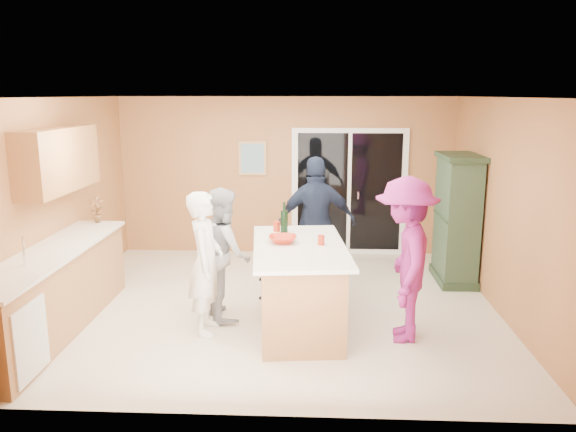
{
  "coord_description": "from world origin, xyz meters",
  "views": [
    {
      "loc": [
        0.47,
        -6.72,
        2.64
      ],
      "look_at": [
        0.15,
        0.1,
        1.15
      ],
      "focal_mm": 35.0,
      "sensor_mm": 36.0,
      "label": 1
    }
  ],
  "objects_px": {
    "woman_navy": "(317,224)",
    "woman_magenta": "(405,260)",
    "kitchen_island": "(299,289)",
    "woman_white": "(206,263)",
    "green_hutch": "(457,220)",
    "woman_grey": "(224,253)"
  },
  "relations": [
    {
      "from": "woman_navy",
      "to": "kitchen_island",
      "type": "bearing_deg",
      "value": 74.19
    },
    {
      "from": "kitchen_island",
      "to": "green_hutch",
      "type": "distance_m",
      "value": 2.84
    },
    {
      "from": "green_hutch",
      "to": "woman_navy",
      "type": "relative_size",
      "value": 1.0
    },
    {
      "from": "woman_white",
      "to": "woman_navy",
      "type": "distance_m",
      "value": 1.97
    },
    {
      "from": "green_hutch",
      "to": "woman_grey",
      "type": "distance_m",
      "value": 3.41
    },
    {
      "from": "woman_white",
      "to": "woman_navy",
      "type": "relative_size",
      "value": 0.88
    },
    {
      "from": "green_hutch",
      "to": "woman_magenta",
      "type": "relative_size",
      "value": 1.02
    },
    {
      "from": "green_hutch",
      "to": "woman_white",
      "type": "height_order",
      "value": "green_hutch"
    },
    {
      "from": "kitchen_island",
      "to": "green_hutch",
      "type": "height_order",
      "value": "green_hutch"
    },
    {
      "from": "woman_grey",
      "to": "woman_magenta",
      "type": "bearing_deg",
      "value": -126.47
    },
    {
      "from": "woman_navy",
      "to": "green_hutch",
      "type": "bearing_deg",
      "value": -176.72
    },
    {
      "from": "woman_navy",
      "to": "woman_magenta",
      "type": "height_order",
      "value": "woman_navy"
    },
    {
      "from": "woman_navy",
      "to": "woman_magenta",
      "type": "bearing_deg",
      "value": 112.72
    },
    {
      "from": "woman_white",
      "to": "kitchen_island",
      "type": "bearing_deg",
      "value": -84.21
    },
    {
      "from": "woman_navy",
      "to": "woman_magenta",
      "type": "xyz_separation_m",
      "value": [
        0.95,
        -1.61,
        -0.02
      ]
    },
    {
      "from": "woman_white",
      "to": "green_hutch",
      "type": "bearing_deg",
      "value": -61.0
    },
    {
      "from": "woman_navy",
      "to": "woman_white",
      "type": "bearing_deg",
      "value": 43.4
    },
    {
      "from": "kitchen_island",
      "to": "woman_navy",
      "type": "xyz_separation_m",
      "value": [
        0.2,
        1.39,
        0.45
      ]
    },
    {
      "from": "woman_white",
      "to": "woman_grey",
      "type": "height_order",
      "value": "woman_white"
    },
    {
      "from": "woman_navy",
      "to": "woman_grey",
      "type": "bearing_deg",
      "value": 36.14
    },
    {
      "from": "kitchen_island",
      "to": "green_hutch",
      "type": "relative_size",
      "value": 1.08
    },
    {
      "from": "green_hutch",
      "to": "woman_navy",
      "type": "height_order",
      "value": "same"
    }
  ]
}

